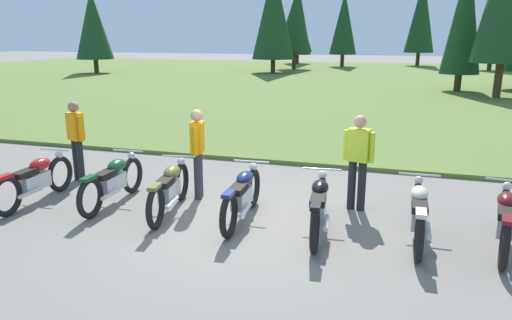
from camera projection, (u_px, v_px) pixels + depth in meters
name	position (u px, v px, depth m)	size (l,w,h in m)	color
ground_plane	(245.00, 222.00, 7.92)	(140.00, 140.00, 0.00)	slate
grass_moorland	(369.00, 81.00, 31.65)	(80.00, 44.00, 0.10)	#5B7033
forest_treeline	(456.00, 17.00, 35.51)	(45.74, 27.82, 9.07)	#47331E
motorcycle_red	(35.00, 179.00, 8.73)	(0.62, 2.10, 0.88)	black
motorcycle_british_green	(113.00, 181.00, 8.65)	(0.62, 2.10, 0.88)	black
motorcycle_olive	(170.00, 188.00, 8.22)	(0.67, 2.09, 0.88)	black
motorcycle_navy	(242.00, 195.00, 7.87)	(0.62, 2.10, 0.88)	black
motorcycle_black	(319.00, 206.00, 7.38)	(0.62, 2.10, 0.88)	black
motorcycle_cream	(418.00, 213.00, 7.09)	(0.62, 2.10, 0.88)	black
motorcycle_maroon	(505.00, 220.00, 6.82)	(0.62, 2.09, 0.88)	black
rider_in_hivis_vest	(198.00, 148.00, 8.88)	(0.31, 0.53, 1.67)	#2D2D38
rider_near_row_end	(358.00, 157.00, 8.25)	(0.54, 0.29, 1.67)	black
rider_checking_bike	(76.00, 136.00, 9.94)	(0.50, 0.36, 1.67)	black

